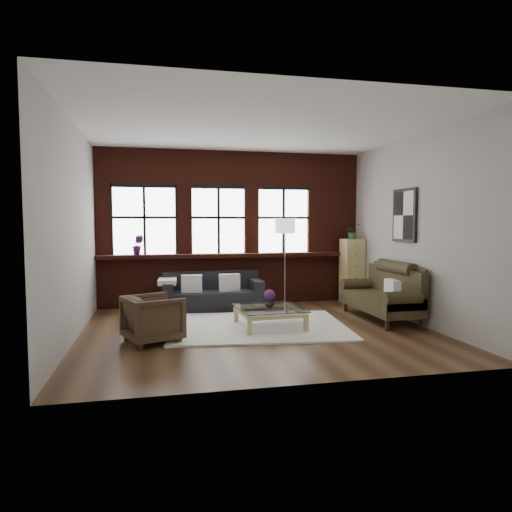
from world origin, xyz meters
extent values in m
plane|color=#422A18|center=(0.00, 0.00, 0.00)|extent=(5.50, 5.50, 0.00)
plane|color=white|center=(0.00, 0.00, 3.20)|extent=(5.50, 5.50, 0.00)
plane|color=#ADA8A1|center=(0.00, 2.50, 1.60)|extent=(5.50, 0.00, 5.50)
plane|color=#ADA8A1|center=(0.00, -2.50, 1.60)|extent=(5.50, 0.00, 5.50)
plane|color=#ADA8A1|center=(-2.75, 0.00, 1.60)|extent=(0.00, 5.00, 5.00)
plane|color=#ADA8A1|center=(2.75, 0.00, 1.60)|extent=(0.00, 5.00, 5.00)
cube|color=#4B1A11|center=(0.00, 2.35, 1.04)|extent=(5.50, 0.30, 0.08)
cube|color=white|center=(0.05, 0.22, 0.02)|extent=(3.07, 2.53, 0.03)
cube|color=white|center=(-0.92, 1.80, 0.54)|extent=(0.41, 0.16, 0.34)
cube|color=white|center=(-0.17, 1.80, 0.54)|extent=(0.41, 0.18, 0.34)
cube|color=white|center=(2.22, -0.23, 0.61)|extent=(0.18, 0.39, 0.34)
imported|color=#443222|center=(-1.63, -0.39, 0.34)|extent=(0.97, 0.96, 0.69)
imported|color=#B2B2B2|center=(0.22, 0.12, 0.42)|extent=(0.17, 0.17, 0.16)
sphere|color=#542162|center=(0.22, 0.12, 0.54)|extent=(0.19, 0.19, 0.19)
cube|color=tan|center=(2.52, 2.05, 0.69)|extent=(0.42, 0.42, 1.37)
imported|color=#2D5923|center=(2.52, 2.05, 1.53)|extent=(0.31, 0.27, 0.32)
imported|color=#542162|center=(-1.93, 2.32, 1.28)|extent=(0.24, 0.20, 0.40)
camera|label=1|loc=(-1.56, -7.03, 1.73)|focal=32.00mm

